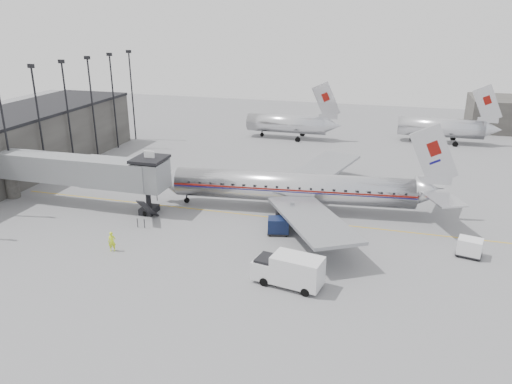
{
  "coord_description": "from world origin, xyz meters",
  "views": [
    {
      "loc": [
        16.37,
        -43.19,
        21.43
      ],
      "look_at": [
        2.81,
        4.93,
        3.2
      ],
      "focal_mm": 35.0,
      "sensor_mm": 36.0,
      "label": 1
    }
  ],
  "objects_px": {
    "baggage_cart_navy": "(278,226)",
    "ramp_worker": "(112,242)",
    "service_van": "(289,269)",
    "baggage_cart_white": "(470,247)",
    "airliner": "(299,188)"
  },
  "relations": [
    {
      "from": "airliner",
      "to": "ramp_worker",
      "type": "height_order",
      "value": "airliner"
    },
    {
      "from": "airliner",
      "to": "baggage_cart_navy",
      "type": "distance_m",
      "value": 7.25
    },
    {
      "from": "baggage_cart_navy",
      "to": "ramp_worker",
      "type": "height_order",
      "value": "ramp_worker"
    },
    {
      "from": "baggage_cart_white",
      "to": "ramp_worker",
      "type": "relative_size",
      "value": 1.31
    },
    {
      "from": "baggage_cart_navy",
      "to": "ramp_worker",
      "type": "bearing_deg",
      "value": -162.9
    },
    {
      "from": "baggage_cart_navy",
      "to": "baggage_cart_white",
      "type": "distance_m",
      "value": 18.12
    },
    {
      "from": "service_van",
      "to": "baggage_cart_navy",
      "type": "bearing_deg",
      "value": 118.52
    },
    {
      "from": "airliner",
      "to": "service_van",
      "type": "height_order",
      "value": "airliner"
    },
    {
      "from": "baggage_cart_white",
      "to": "service_van",
      "type": "bearing_deg",
      "value": -134.44
    },
    {
      "from": "ramp_worker",
      "to": "service_van",
      "type": "bearing_deg",
      "value": -27.63
    },
    {
      "from": "service_van",
      "to": "ramp_worker",
      "type": "bearing_deg",
      "value": -174.73
    },
    {
      "from": "airliner",
      "to": "baggage_cart_white",
      "type": "height_order",
      "value": "airliner"
    },
    {
      "from": "service_van",
      "to": "baggage_cart_white",
      "type": "height_order",
      "value": "service_van"
    },
    {
      "from": "baggage_cart_navy",
      "to": "service_van",
      "type": "bearing_deg",
      "value": -84.21
    },
    {
      "from": "service_van",
      "to": "ramp_worker",
      "type": "height_order",
      "value": "service_van"
    }
  ]
}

